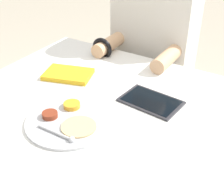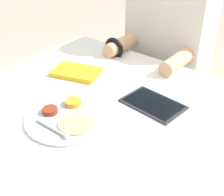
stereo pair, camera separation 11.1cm
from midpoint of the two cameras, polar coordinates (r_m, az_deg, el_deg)
The scene contains 5 objects.
dining_table at distance 1.42m, azimuth -1.39°, elevation -13.19°, with size 1.02×1.00×0.72m.
thali_tray at distance 1.11m, azimuth -5.25°, elevation -3.66°, with size 0.31×0.31×0.03m.
red_notebook at distance 1.39m, azimuth -4.29°, elevation 4.64°, with size 0.23×0.19×0.02m.
tablet_device at distance 1.20m, azimuth 10.17°, elevation -1.15°, with size 0.24×0.17×0.01m.
person_diner at distance 1.77m, azimuth 11.45°, elevation 4.78°, with size 0.43×0.42×1.22m.
Camera 2 is at (0.69, -0.72, 1.37)m, focal length 50.00 mm.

